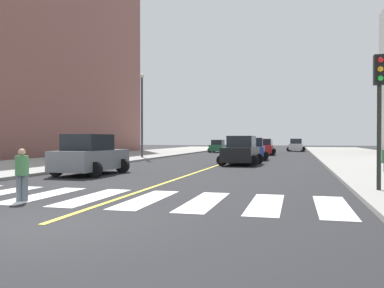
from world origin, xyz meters
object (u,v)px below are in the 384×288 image
(traffic_light_near_corner, at_px, (379,95))
(street_lamp, at_px, (142,108))
(car_black_fifth, at_px, (241,151))
(car_green_third, at_px, (218,147))
(car_red_seventh, at_px, (264,147))
(pedestrian_crossing, at_px, (22,172))
(car_white_fourth, at_px, (296,145))
(car_silver_second, at_px, (266,147))
(car_gray_sixth, at_px, (90,156))
(car_blue_nearest, at_px, (253,149))

(traffic_light_near_corner, height_order, street_lamp, street_lamp)
(car_black_fifth, height_order, traffic_light_near_corner, traffic_light_near_corner)
(car_green_third, xyz_separation_m, street_lamp, (-3.65, -19.11, 3.93))
(car_red_seventh, relative_size, traffic_light_near_corner, 0.94)
(pedestrian_crossing, bearing_deg, car_white_fourth, -126.00)
(car_silver_second, height_order, car_green_third, car_green_third)
(car_silver_second, xyz_separation_m, pedestrian_crossing, (-4.13, -42.93, 0.07))
(car_white_fourth, relative_size, car_black_fifth, 0.91)
(car_green_third, xyz_separation_m, car_black_fifth, (6.52, -25.72, 0.16))
(car_green_third, relative_size, pedestrian_crossing, 2.51)
(car_gray_sixth, height_order, pedestrian_crossing, car_gray_sixth)
(car_red_seventh, xyz_separation_m, street_lamp, (-10.41, -11.88, 3.86))
(car_blue_nearest, distance_m, car_red_seventh, 11.33)
(car_green_third, distance_m, car_gray_sixth, 35.69)
(car_white_fourth, distance_m, car_black_fifth, 33.61)
(car_black_fifth, bearing_deg, car_red_seventh, -88.51)
(car_silver_second, bearing_deg, car_blue_nearest, 92.34)
(car_green_third, xyz_separation_m, car_gray_sixth, (-0.02, -35.69, 0.17))
(car_black_fifth, relative_size, street_lamp, 0.60)
(car_silver_second, height_order, car_white_fourth, car_white_fourth)
(street_lamp, bearing_deg, car_green_third, 79.19)
(car_black_fifth, height_order, car_red_seventh, car_black_fifth)
(car_blue_nearest, xyz_separation_m, car_gray_sixth, (-6.66, -17.14, 0.06))
(car_blue_nearest, distance_m, car_black_fifth, 7.17)
(car_green_third, height_order, car_red_seventh, car_red_seventh)
(car_red_seventh, bearing_deg, pedestrian_crossing, 82.16)
(car_green_third, xyz_separation_m, traffic_light_near_corner, (13.00, -40.11, 2.52))
(car_black_fifth, xyz_separation_m, pedestrian_crossing, (-4.07, -18.63, -0.11))
(pedestrian_crossing, height_order, street_lamp, street_lamp)
(car_silver_second, distance_m, car_white_fourth, 9.84)
(car_silver_second, height_order, car_gray_sixth, car_gray_sixth)
(car_silver_second, distance_m, pedestrian_crossing, 43.13)
(traffic_light_near_corner, bearing_deg, street_lamp, -51.59)
(car_gray_sixth, bearing_deg, car_black_fifth, 59.55)
(street_lamp, bearing_deg, car_white_fourth, 62.37)
(traffic_light_near_corner, xyz_separation_m, street_lamp, (-16.65, 21.00, 1.41))
(car_silver_second, relative_size, car_black_fifth, 0.81)
(car_black_fifth, bearing_deg, car_silver_second, -87.91)
(car_red_seventh, distance_m, street_lamp, 16.26)
(pedestrian_crossing, bearing_deg, car_silver_second, -122.83)
(pedestrian_crossing, bearing_deg, traffic_light_near_corner, 174.52)
(traffic_light_near_corner, bearing_deg, car_blue_nearest, -73.57)
(car_green_third, relative_size, traffic_light_near_corner, 0.87)
(car_white_fourth, bearing_deg, car_blue_nearest, 84.66)
(car_black_fifth, distance_m, car_gray_sixth, 11.92)
(car_blue_nearest, height_order, car_green_third, car_blue_nearest)
(car_white_fourth, bearing_deg, traffic_light_near_corner, 95.91)
(car_white_fourth, relative_size, car_red_seventh, 1.02)
(car_green_third, height_order, traffic_light_near_corner, traffic_light_near_corner)
(car_white_fourth, distance_m, pedestrian_crossing, 52.62)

